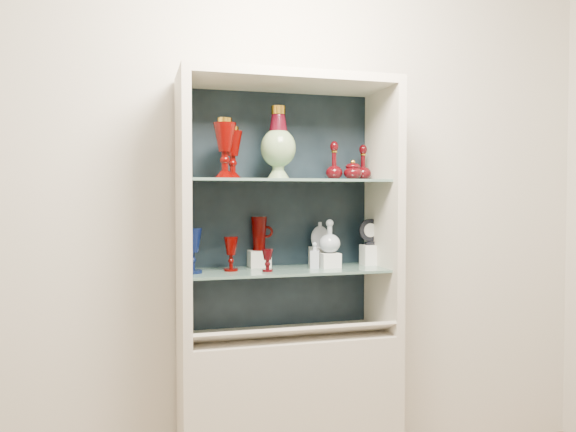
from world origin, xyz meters
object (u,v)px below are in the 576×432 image
object	(u,v)px
pedestal_lamp_left	(225,148)
ruby_decanter_a	(334,158)
clear_square_bottle	(315,255)
cobalt_goblet	(193,251)
clear_round_decanter	(330,237)
ruby_pitcher	(259,234)
pedestal_lamp_right	(233,153)
ruby_goblet_small	(267,260)
flat_flask	(320,234)
ruby_decanter_b	(363,161)
ruby_goblet_tall	(231,254)
cameo_medallion	(370,231)
enamel_urn	(278,143)
lidded_bowl	(353,170)

from	to	relation	value
pedestal_lamp_left	ruby_decanter_a	xyz separation A→B (m)	(0.55, 0.11, -0.03)
pedestal_lamp_left	clear_square_bottle	world-z (taller)	pedestal_lamp_left
cobalt_goblet	clear_round_decanter	xyz separation A→B (m)	(0.65, 0.03, 0.05)
pedestal_lamp_left	ruby_pitcher	distance (m)	0.48
pedestal_lamp_right	ruby_goblet_small	bearing A→B (deg)	-20.24
clear_square_bottle	flat_flask	distance (m)	0.15
ruby_decanter_b	clear_round_decanter	world-z (taller)	ruby_decanter_b
flat_flask	ruby_goblet_tall	bearing A→B (deg)	-166.62
ruby_decanter_a	clear_round_decanter	world-z (taller)	ruby_decanter_a
ruby_decanter_b	clear_round_decanter	distance (m)	0.42
pedestal_lamp_right	ruby_goblet_small	distance (m)	0.51
flat_flask	cameo_medallion	size ratio (longest dim) A/B	0.95
pedestal_lamp_right	ruby_pitcher	world-z (taller)	pedestal_lamp_right
enamel_urn	cameo_medallion	size ratio (longest dim) A/B	2.48
ruby_goblet_tall	clear_square_bottle	size ratio (longest dim) A/B	1.27
enamel_urn	ruby_goblet_small	distance (m)	0.54
cobalt_goblet	ruby_goblet_small	bearing A→B (deg)	-5.61
ruby_goblet_small	pedestal_lamp_right	bearing A→B (deg)	159.76
pedestal_lamp_right	flat_flask	bearing A→B (deg)	13.03
clear_round_decanter	pedestal_lamp_right	bearing A→B (deg)	-179.46
ruby_decanter_b	lidded_bowl	world-z (taller)	ruby_decanter_b
ruby_decanter_b	clear_square_bottle	distance (m)	0.53
cobalt_goblet	clear_round_decanter	size ratio (longest dim) A/B	1.31
ruby_goblet_small	ruby_decanter_a	bearing A→B (deg)	12.73
pedestal_lamp_right	clear_square_bottle	size ratio (longest dim) A/B	1.90
clear_square_bottle	flat_flask	bearing A→B (deg)	59.77
pedestal_lamp_right	clear_square_bottle	bearing A→B (deg)	-0.30
pedestal_lamp_right	lidded_bowl	size ratio (longest dim) A/B	2.37
ruby_goblet_small	clear_round_decanter	world-z (taller)	clear_round_decanter
pedestal_lamp_right	ruby_goblet_small	size ratio (longest dim) A/B	2.30
pedestal_lamp_left	ruby_goblet_small	xyz separation A→B (m)	(0.20, 0.03, -0.50)
pedestal_lamp_left	pedestal_lamp_right	bearing A→B (deg)	60.38
flat_flask	ruby_decanter_a	bearing A→B (deg)	-60.06
ruby_decanter_b	clear_round_decanter	xyz separation A→B (m)	(-0.20, -0.06, -0.37)
clear_square_bottle	clear_round_decanter	bearing A→B (deg)	4.75
enamel_urn	ruby_goblet_tall	bearing A→B (deg)	170.83
flat_flask	cameo_medallion	xyz separation A→B (m)	(0.24, -0.06, 0.01)
cobalt_goblet	ruby_decanter_a	bearing A→B (deg)	3.86
pedestal_lamp_right	ruby_decanter_a	distance (m)	0.50
ruby_goblet_tall	cobalt_goblet	bearing A→B (deg)	-170.79
pedestal_lamp_left	clear_square_bottle	bearing A→B (deg)	10.95
cobalt_goblet	flat_flask	xyz separation A→B (m)	(0.64, 0.13, 0.05)
pedestal_lamp_right	enamel_urn	distance (m)	0.21
ruby_decanter_b	flat_flask	distance (m)	0.42
ruby_goblet_small	clear_square_bottle	size ratio (longest dim) A/B	0.83
ruby_goblet_small	flat_flask	xyz separation A→B (m)	(0.30, 0.16, 0.10)
ruby_pitcher	clear_square_bottle	distance (m)	0.29
pedestal_lamp_right	ruby_decanter_b	bearing A→B (deg)	5.61
clear_square_bottle	clear_round_decanter	xyz separation A→B (m)	(0.08, 0.01, 0.08)
ruby_decanter_a	clear_square_bottle	world-z (taller)	ruby_decanter_a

